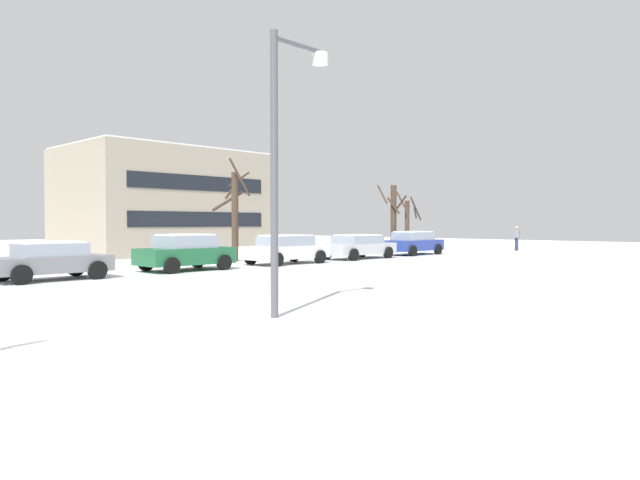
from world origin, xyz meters
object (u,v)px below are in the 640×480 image
object	(u,v)px
parked_car_green	(185,252)
parked_car_white	(286,249)
parked_car_blue	(413,243)
street_lamp	(284,145)
pedestrian_crossing	(517,236)
parked_car_gray	(51,260)
parked_car_silver	(358,246)

from	to	relation	value
parked_car_green	parked_car_white	xyz separation A→B (m)	(5.39, -0.24, -0.04)
parked_car_green	parked_car_blue	xyz separation A→B (m)	(16.17, -0.09, -0.02)
parked_car_white	street_lamp	bearing A→B (deg)	-132.94
street_lamp	pedestrian_crossing	bearing A→B (deg)	16.40
parked_car_gray	parked_car_silver	distance (m)	16.17
parked_car_green	pedestrian_crossing	xyz separation A→B (m)	(25.54, -2.39, 0.25)
parked_car_green	parked_car_blue	size ratio (longest dim) A/B	0.90
street_lamp	parked_car_white	xyz separation A→B (m)	(10.35, 11.13, -2.86)
parked_car_white	pedestrian_crossing	distance (m)	20.26
street_lamp	pedestrian_crossing	xyz separation A→B (m)	(30.50, 8.98, -2.57)
parked_car_gray	parked_car_white	size ratio (longest dim) A/B	0.88
parked_car_white	parked_car_silver	size ratio (longest dim) A/B	0.94
parked_car_silver	pedestrian_crossing	world-z (taller)	pedestrian_crossing
street_lamp	parked_car_silver	distance (m)	19.52
street_lamp	parked_car_gray	xyz separation A→B (m)	(-0.43, 11.30, -2.89)
parked_car_gray	parked_car_silver	xyz separation A→B (m)	(16.17, -0.12, 0.01)
street_lamp	parked_car_blue	bearing A→B (deg)	28.08
parked_car_gray	parked_car_blue	xyz separation A→B (m)	(21.56, -0.03, 0.06)
street_lamp	parked_car_silver	xyz separation A→B (m)	(15.74, 11.18, -2.88)
parked_car_white	parked_car_silver	bearing A→B (deg)	0.54
parked_car_white	pedestrian_crossing	xyz separation A→B (m)	(20.15, -2.15, 0.29)
parked_car_gray	parked_car_white	xyz separation A→B (m)	(10.78, -0.17, 0.03)
street_lamp	parked_car_green	distance (m)	12.72
street_lamp	parked_car_green	size ratio (longest dim) A/B	1.54
parked_car_green	parked_car_silver	bearing A→B (deg)	-1.00
parked_car_green	parked_car_blue	bearing A→B (deg)	-0.32
parked_car_gray	pedestrian_crossing	size ratio (longest dim) A/B	2.21
parked_car_silver	parked_car_blue	size ratio (longest dim) A/B	1.08
pedestrian_crossing	parked_car_gray	bearing A→B (deg)	175.71
parked_car_green	pedestrian_crossing	bearing A→B (deg)	-5.34
parked_car_green	parked_car_blue	world-z (taller)	parked_car_green
parked_car_gray	pedestrian_crossing	xyz separation A→B (m)	(30.93, -2.32, 0.32)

